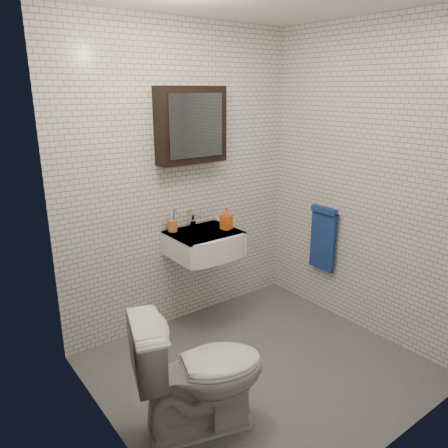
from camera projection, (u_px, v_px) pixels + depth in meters
name	position (u px, v px, depth m)	size (l,w,h in m)	color
ground	(259.00, 368.00, 3.22)	(2.20, 2.00, 0.01)	#4F5157
room_shell	(264.00, 172.00, 2.79)	(2.22, 2.02, 2.51)	silver
washbasin	(207.00, 244.00, 3.59)	(0.55, 0.50, 0.20)	white
faucet	(193.00, 220.00, 3.69)	(0.06, 0.20, 0.15)	silver
mirror_cabinet	(191.00, 125.00, 3.45)	(0.60, 0.15, 0.60)	black
towel_rail	(323.00, 236.00, 3.88)	(0.09, 0.30, 0.58)	silver
toothbrush_cup	(173.00, 225.00, 3.59)	(0.09, 0.09, 0.21)	#C06A30
soap_bottle	(226.00, 219.00, 3.64)	(0.08, 0.08, 0.18)	#E04917
toilet	(200.00, 372.00, 2.56)	(0.44, 0.77, 0.78)	silver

